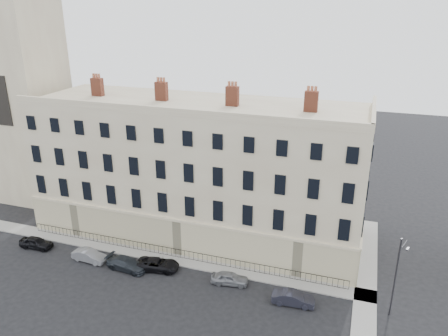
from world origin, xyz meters
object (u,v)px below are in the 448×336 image
Objects in this scene: car_b at (89,256)px; car_e at (230,278)px; car_d at (158,264)px; car_a at (36,243)px; car_f at (293,298)px; car_c at (127,264)px; streetlamp at (396,275)px.

car_b is 14.92m from car_e.
car_d is 7.52m from car_e.
car_e reaches higher than car_d.
car_e is at bearing -92.29° from car_a.
car_a reaches higher than car_e.
car_f is (28.09, -0.58, -0.00)m from car_a.
car_b is 0.86× the size of car_c.
car_c is at bearing 85.44° from car_f.
car_f is at bearing -104.13° from car_d.
car_b is 0.87× the size of car_d.
car_d is 0.57× the size of streetlamp.
car_b is at bearing -96.62° from car_a.
car_a is at bearing 90.18° from car_b.
streetlamp is (14.32, 0.05, 3.52)m from car_e.
car_c reaches higher than car_f.
car_f is at bearing -85.13° from car_c.
streetlamp is at bearing -92.73° from car_a.
car_b is at bearing 93.80° from car_c.
car_b is 0.50× the size of streetlamp.
car_d is (14.36, 0.46, -0.03)m from car_a.
car_c is at bearing 97.81° from car_d.
car_b is 0.99× the size of car_f.
car_a is at bearing 92.82° from car_c.
car_c is (11.41, -0.48, 0.00)m from car_a.
car_c is 16.69m from car_f.
car_f is at bearing -94.78° from car_a.
car_f is (6.21, -1.08, 0.02)m from car_e.
streetlamp is (21.84, 0.09, 3.53)m from car_d.
car_e is at bearing 75.92° from car_f.
car_d is (7.37, 0.83, -0.02)m from car_b.
car_b reaches higher than car_e.
car_f reaches higher than car_e.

